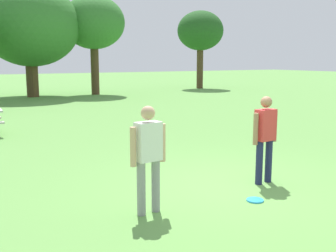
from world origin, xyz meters
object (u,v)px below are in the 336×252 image
at_px(person_catcher, 148,153).
at_px(tree_far_right, 27,20).
at_px(frisbee, 255,200).
at_px(tree_back_left, 94,23).
at_px(tree_slender_mid, 30,25).
at_px(tree_back_right, 200,31).
at_px(person_thrower, 265,134).

distance_m(person_catcher, tree_far_right, 20.98).
xyz_separation_m(frisbee, tree_back_left, (4.83, 20.68, 4.56)).
bearing_deg(tree_slender_mid, tree_far_right, -167.85).
bearing_deg(frisbee, tree_back_left, 76.85).
relative_size(tree_back_left, tree_back_right, 1.05).
height_order(frisbee, tree_back_right, tree_back_right).
relative_size(tree_far_right, tree_back_right, 1.05).
xyz_separation_m(person_thrower, frisbee, (-0.81, -0.67, -0.93)).
bearing_deg(tree_back_right, frisbee, -122.53).
height_order(tree_far_right, tree_back_left, tree_back_left).
bearing_deg(tree_back_left, tree_slender_mid, 176.02).
height_order(frisbee, tree_back_left, tree_back_left).
bearing_deg(tree_far_right, tree_slender_mid, 12.15).
xyz_separation_m(tree_slender_mid, tree_back_left, (3.88, -0.27, 0.26)).
relative_size(person_catcher, tree_far_right, 0.26).
relative_size(tree_slender_mid, tree_back_left, 1.08).
height_order(tree_far_right, tree_slender_mid, tree_slender_mid).
relative_size(person_catcher, tree_slender_mid, 0.24).
relative_size(person_thrower, tree_back_right, 0.27).
height_order(tree_slender_mid, tree_back_right, tree_slender_mid).
bearing_deg(tree_slender_mid, tree_back_left, -3.98).
bearing_deg(tree_far_right, frisbee, -92.14).
bearing_deg(frisbee, person_thrower, 39.70).
distance_m(person_thrower, tree_slender_mid, 20.56).
relative_size(person_catcher, frisbee, 5.83).
height_order(person_thrower, frisbee, person_thrower).
bearing_deg(tree_back_right, person_thrower, -121.79).
bearing_deg(tree_slender_mid, person_catcher, -97.54).
bearing_deg(tree_back_right, tree_back_left, -172.46).
height_order(person_catcher, tree_slender_mid, tree_slender_mid).
relative_size(person_thrower, frisbee, 5.83).
bearing_deg(person_catcher, tree_back_left, 71.98).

